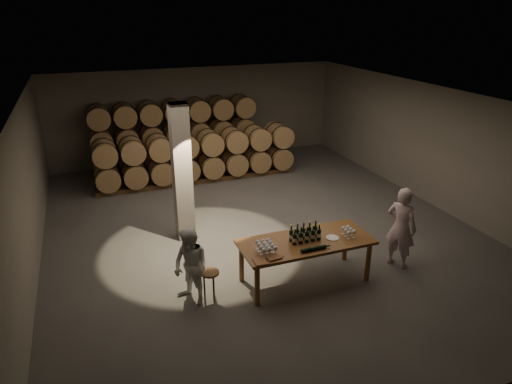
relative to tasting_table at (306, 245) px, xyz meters
name	(u,v)px	position (x,y,z in m)	size (l,w,h in m)	color
room	(182,173)	(-1.80, 2.70, 0.80)	(12.00, 12.00, 12.00)	#55524F
tasting_table	(306,245)	(0.00, 0.00, 0.00)	(2.60, 1.10, 0.90)	brown
barrel_stack_back	(175,134)	(-0.96, 7.70, 0.40)	(5.48, 0.95, 2.31)	#51351C
barrel_stack_front	(198,155)	(-0.57, 6.30, 0.03)	(6.26, 0.95, 1.57)	#51351C
bottle_cluster	(305,235)	(-0.02, 0.01, 0.23)	(0.61, 0.24, 0.35)	black
lying_bottles	(314,249)	(-0.04, -0.40, 0.14)	(0.60, 0.08, 0.08)	black
glass_cluster_left	(266,245)	(-0.89, -0.13, 0.24)	(0.31, 0.42, 0.19)	silver
glass_cluster_right	(349,230)	(0.87, -0.12, 0.23)	(0.20, 0.31, 0.17)	silver
plate	(332,238)	(0.53, -0.09, 0.11)	(0.26, 0.26, 0.01)	white
notebook_near	(274,257)	(-0.84, -0.38, 0.12)	(0.26, 0.21, 0.03)	brown
notebook_corner	(260,261)	(-1.12, -0.43, 0.12)	(0.21, 0.27, 0.02)	brown
pen	(281,257)	(-0.72, -0.41, 0.11)	(0.01, 0.01, 0.13)	black
stool	(210,277)	(-1.92, 0.09, -0.33)	(0.34, 0.34, 0.57)	#51351C
person_man	(401,227)	(2.11, -0.16, 0.08)	(0.64, 0.42, 1.76)	beige
person_woman	(191,267)	(-2.26, 0.11, -0.05)	(0.72, 0.56, 1.49)	white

